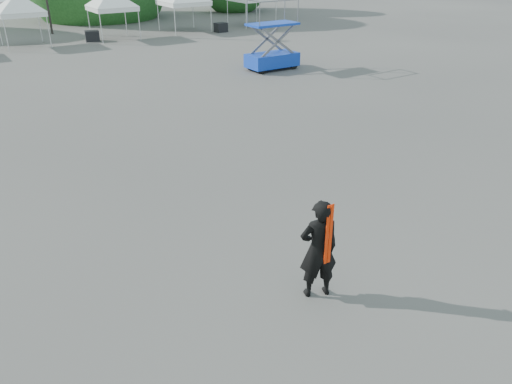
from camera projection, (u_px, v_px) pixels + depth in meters
ground at (245, 221)px, 12.10m from camera, size 120.00×120.00×0.00m
man at (319, 249)px, 9.14m from camera, size 0.85×0.70×2.01m
scissor_lift at (272, 35)px, 26.04m from camera, size 2.75×1.40×3.54m
crate_mid at (92, 36)px, 34.50m from camera, size 1.05×0.90×0.72m
crate_east at (221, 27)px, 38.19m from camera, size 0.95×0.77×0.69m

